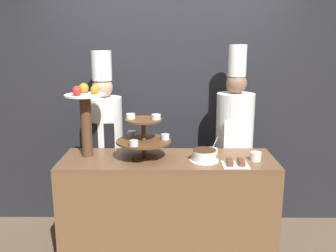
{
  "coord_description": "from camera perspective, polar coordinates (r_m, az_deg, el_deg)",
  "views": [
    {
      "loc": [
        0.02,
        -2.67,
        1.91
      ],
      "look_at": [
        0.0,
        0.39,
        1.19
      ],
      "focal_mm": 40.0,
      "sensor_mm": 36.0,
      "label": 1
    }
  ],
  "objects": [
    {
      "name": "tiered_stand",
      "position": [
        3.04,
        -3.74,
        -1.6
      ],
      "size": [
        0.45,
        0.45,
        0.38
      ],
      "color": "brown",
      "rests_on": "buffet_counter"
    },
    {
      "name": "buffet_counter",
      "position": [
        3.28,
        -0.01,
        -12.76
      ],
      "size": [
        1.77,
        0.58,
        0.94
      ],
      "color": "brown",
      "rests_on": "ground_plane"
    },
    {
      "name": "cake_round",
      "position": [
        3.04,
        5.54,
        -4.5
      ],
      "size": [
        0.24,
        0.24,
        0.1
      ],
      "color": "white",
      "rests_on": "buffet_counter"
    },
    {
      "name": "cup_white",
      "position": [
        3.12,
        13.23,
        -4.52
      ],
      "size": [
        0.09,
        0.09,
        0.07
      ],
      "color": "white",
      "rests_on": "buffet_counter"
    },
    {
      "name": "serving_bowl_far",
      "position": [
        3.25,
        6.56,
        -3.77
      ],
      "size": [
        0.12,
        0.12,
        0.15
      ],
      "color": "white",
      "rests_on": "buffet_counter"
    },
    {
      "name": "chef_center_left",
      "position": [
        3.6,
        10.07,
        -1.72
      ],
      "size": [
        0.35,
        0.35,
        1.86
      ],
      "color": "black",
      "rests_on": "ground_plane"
    },
    {
      "name": "wall_back",
      "position": [
        3.82,
        0.06,
        5.53
      ],
      "size": [
        10.0,
        0.06,
        2.8
      ],
      "color": "#232328",
      "rests_on": "ground_plane"
    },
    {
      "name": "fruit_pedestal",
      "position": [
        3.15,
        -12.43,
        2.02
      ],
      "size": [
        0.33,
        0.33,
        0.61
      ],
      "color": "brown",
      "rests_on": "buffet_counter"
    },
    {
      "name": "chef_left",
      "position": [
        3.61,
        -9.67,
        -1.91
      ],
      "size": [
        0.35,
        0.35,
        1.8
      ],
      "color": "black",
      "rests_on": "ground_plane"
    },
    {
      "name": "cake_square_tray",
      "position": [
        2.98,
        10.22,
        -5.57
      ],
      "size": [
        0.2,
        0.19,
        0.05
      ],
      "color": "white",
      "rests_on": "buffet_counter"
    }
  ]
}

